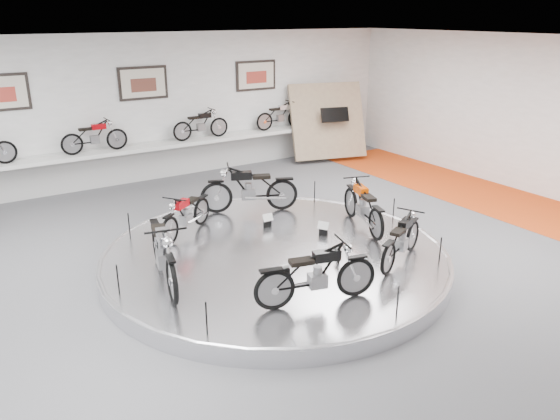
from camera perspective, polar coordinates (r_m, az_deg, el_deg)
floor at (r=10.08m, az=0.41°, el=-6.42°), size 16.00×16.00×0.00m
ceiling at (r=9.05m, az=0.47°, el=16.93°), size 16.00×16.00×0.00m
wall_back at (r=15.58m, az=-13.94°, el=10.20°), size 16.00×0.00×16.00m
wall_right at (r=15.18m, az=27.00°, el=8.40°), size 0.00×14.00×14.00m
orange_carpet_strip at (r=14.65m, az=23.34°, el=0.47°), size 2.40×12.60×0.01m
dado_band at (r=15.86m, az=-13.48°, el=5.03°), size 15.68×0.04×1.10m
display_platform at (r=10.24m, az=-0.50°, el=-5.05°), size 6.40×6.40×0.30m
platform_rim at (r=10.19m, az=-0.51°, el=-4.43°), size 6.40×6.40×0.10m
shelf at (r=15.49m, az=-13.26°, el=6.43°), size 11.00×0.55×0.10m
poster_center at (r=15.45m, az=-14.10°, el=12.74°), size 1.35×0.06×0.88m
poster_right at (r=16.89m, az=-2.52°, el=13.86°), size 1.35×0.06×0.88m
display_panel at (r=17.55m, az=5.01°, el=9.25°), size 2.56×1.52×2.30m
shelf_bike_b at (r=14.99m, az=-18.80°, el=7.09°), size 1.22×0.43×0.73m
shelf_bike_c at (r=15.95m, az=-8.27°, el=8.65°), size 1.22×0.43×0.73m
shelf_bike_d at (r=17.21m, az=0.03°, el=9.67°), size 1.22×0.43×0.73m
bike_a at (r=11.21m, az=8.69°, el=0.51°), size 1.08×1.78×0.99m
bike_b at (r=12.02m, az=-3.22°, el=2.28°), size 1.93×1.34×1.08m
bike_c at (r=10.90m, az=-9.81°, el=-0.40°), size 1.53×1.30×0.88m
bike_d at (r=9.01m, az=-12.11°, el=-4.22°), size 1.04×1.98×1.11m
bike_e at (r=8.24m, az=3.82°, el=-6.65°), size 1.76×0.97×0.98m
bike_f at (r=9.80m, az=12.58°, el=-2.97°), size 1.58×1.11×0.88m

